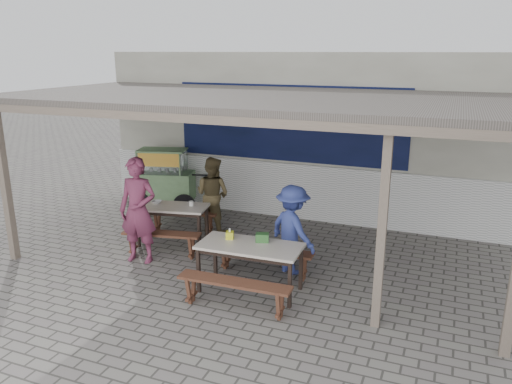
{
  "coord_description": "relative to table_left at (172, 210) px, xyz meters",
  "views": [
    {
      "loc": [
        3.08,
        -6.98,
        3.54
      ],
      "look_at": [
        -0.09,
        0.9,
        1.12
      ],
      "focal_mm": 35.0,
      "sensor_mm": 36.0,
      "label": 1
    }
  ],
  "objects": [
    {
      "name": "table_left",
      "position": [
        0.0,
        0.0,
        0.0
      ],
      "size": [
        1.39,
        0.89,
        0.75
      ],
      "rotation": [
        0.0,
        0.0,
        0.21
      ],
      "color": "beige",
      "rests_on": "ground"
    },
    {
      "name": "condiment_bowl",
      "position": [
        -0.36,
        0.05,
        0.11
      ],
      "size": [
        0.22,
        0.22,
        0.04
      ],
      "primitive_type": "imported",
      "rotation": [
        0.0,
        0.0,
        0.2
      ],
      "color": "silver",
      "rests_on": "table_left"
    },
    {
      "name": "back_wall",
      "position": [
        1.66,
        2.95,
        1.05
      ],
      "size": [
        9.0,
        1.28,
        3.5
      ],
      "color": "beige",
      "rests_on": "ground"
    },
    {
      "name": "patron_right_table",
      "position": [
        2.46,
        -0.36,
        0.07
      ],
      "size": [
        1.1,
        0.97,
        1.48
      ],
      "primitive_type": "imported",
      "rotation": [
        0.0,
        0.0,
        2.59
      ],
      "color": "#32408E",
      "rests_on": "ground"
    },
    {
      "name": "ground",
      "position": [
        1.66,
        -0.63,
        -0.67
      ],
      "size": [
        60.0,
        60.0,
        0.0
      ],
      "primitive_type": "plane",
      "color": "slate",
      "rests_on": "ground"
    },
    {
      "name": "patron_wall_side",
      "position": [
        0.37,
        0.93,
        0.1
      ],
      "size": [
        0.82,
        0.68,
        1.53
      ],
      "primitive_type": "imported",
      "rotation": [
        0.0,
        0.0,
        2.99
      ],
      "color": "brown",
      "rests_on": "ground"
    },
    {
      "name": "bench_left_street",
      "position": [
        0.13,
        -0.6,
        -0.33
      ],
      "size": [
        1.42,
        0.56,
        0.45
      ],
      "rotation": [
        0.0,
        0.0,
        0.21
      ],
      "color": "brown",
      "rests_on": "ground"
    },
    {
      "name": "patron_street_side",
      "position": [
        -0.13,
        -0.88,
        0.25
      ],
      "size": [
        0.72,
        0.52,
        1.83
      ],
      "primitive_type": "imported",
      "rotation": [
        0.0,
        0.0,
        0.13
      ],
      "color": "#6E2B47",
      "rests_on": "ground"
    },
    {
      "name": "bench_right_street",
      "position": [
        2.1,
        -1.87,
        -0.32
      ],
      "size": [
        1.65,
        0.34,
        0.45
      ],
      "rotation": [
        0.0,
        0.0,
        0.04
      ],
      "color": "brown",
      "rests_on": "ground"
    },
    {
      "name": "donation_box",
      "position": [
        2.2,
        -1.05,
        0.15
      ],
      "size": [
        0.23,
        0.18,
        0.13
      ],
      "primitive_type": "cube",
      "rotation": [
        0.0,
        0.0,
        0.31
      ],
      "color": "#31662D",
      "rests_on": "table_right"
    },
    {
      "name": "bench_left_wall",
      "position": [
        -0.13,
        0.6,
        -0.33
      ],
      "size": [
        1.42,
        0.56,
        0.45
      ],
      "rotation": [
        0.0,
        0.0,
        0.21
      ],
      "color": "brown",
      "rests_on": "ground"
    },
    {
      "name": "vendor_cart",
      "position": [
        -1.2,
        1.67,
        0.11
      ],
      "size": [
        1.69,
        1.03,
        1.43
      ],
      "rotation": [
        0.0,
        0.0,
        0.27
      ],
      "color": "#74A06B",
      "rests_on": "ground"
    },
    {
      "name": "bench_right_wall",
      "position": [
        2.05,
        -0.6,
        -0.32
      ],
      "size": [
        1.65,
        0.34,
        0.45
      ],
      "rotation": [
        0.0,
        0.0,
        0.04
      ],
      "color": "brown",
      "rests_on": "ground"
    },
    {
      "name": "tissue_box",
      "position": [
        1.69,
        -1.12,
        0.14
      ],
      "size": [
        0.14,
        0.14,
        0.11
      ],
      "primitive_type": "cube",
      "rotation": [
        0.0,
        0.0,
        0.32
      ],
      "color": "gold",
      "rests_on": "table_right"
    },
    {
      "name": "table_right",
      "position": [
        2.08,
        -1.23,
        0.01
      ],
      "size": [
        1.57,
        0.78,
        0.75
      ],
      "rotation": [
        0.0,
        0.0,
        0.04
      ],
      "color": "beige",
      "rests_on": "ground"
    },
    {
      "name": "warung_roof",
      "position": [
        1.67,
        0.27,
        2.05
      ],
      "size": [
        9.0,
        4.21,
        2.81
      ],
      "color": "#5A544D",
      "rests_on": "ground"
    },
    {
      "name": "condiment_jar",
      "position": [
        0.33,
        0.14,
        0.13
      ],
      "size": [
        0.08,
        0.08,
        0.09
      ],
      "primitive_type": "cylinder",
      "color": "silver",
      "rests_on": "table_left"
    }
  ]
}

